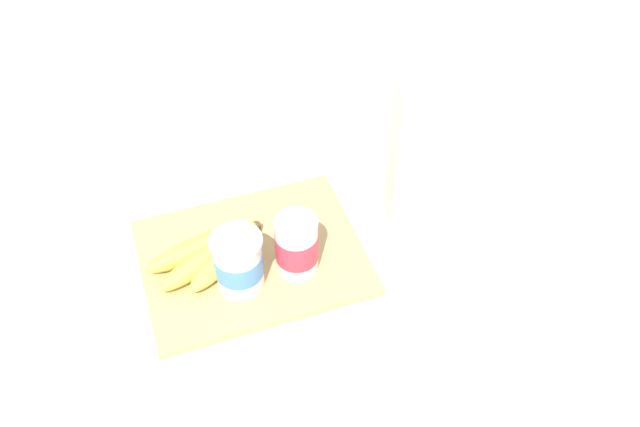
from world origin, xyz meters
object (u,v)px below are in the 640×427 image
Objects in this scene: cutting_board at (252,257)px; yogurt_cup_back at (239,262)px; yogurt_cup_front at (297,245)px; cereal_box at (452,154)px; banana_bunch at (211,252)px.

yogurt_cup_back is (0.03, 0.05, 0.05)m from cutting_board.
cereal_box is at bearing -172.20° from yogurt_cup_front.
banana_bunch is (0.06, -0.01, 0.03)m from cutting_board.
cereal_box is 0.38m from banana_bunch.
cereal_box reaches higher than cutting_board.
cutting_board is 3.43× the size of yogurt_cup_front.
cereal_box is at bearing 178.06° from cutting_board.
yogurt_cup_back is 0.07m from banana_bunch.
yogurt_cup_back is 0.49× the size of banana_bunch.
yogurt_cup_back is at bearing 1.19° from yogurt_cup_front.
cutting_board is at bearing -170.76° from cereal_box.
cereal_box is at bearing 177.13° from banana_bunch.
cereal_box is 2.87× the size of yogurt_cup_back.
banana_bunch is at bearing -61.74° from yogurt_cup_back.
cutting_board is 0.08m from yogurt_cup_back.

